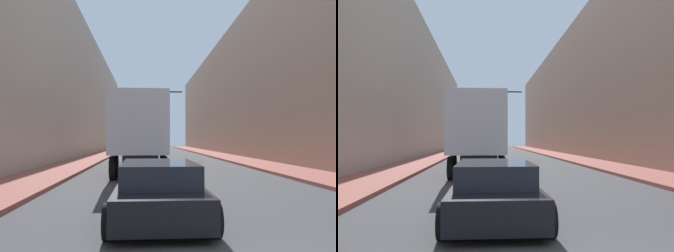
% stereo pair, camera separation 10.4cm
% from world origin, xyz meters
% --- Properties ---
extents(sidewalk_right, '(2.80, 80.00, 0.15)m').
position_xyz_m(sidewalk_right, '(6.17, 30.00, 0.07)').
color(sidewalk_right, '#9E564C').
rests_on(sidewalk_right, ground).
extents(sidewalk_left, '(2.80, 80.00, 0.15)m').
position_xyz_m(sidewalk_left, '(-6.17, 30.00, 0.07)').
color(sidewalk_left, '#9E564C').
rests_on(sidewalk_left, ground).
extents(building_right, '(6.00, 80.00, 13.85)m').
position_xyz_m(building_right, '(10.57, 30.00, 6.93)').
color(building_right, '#997A66').
rests_on(building_right, ground).
extents(building_left, '(6.00, 80.00, 13.77)m').
position_xyz_m(building_left, '(-10.57, 30.00, 6.89)').
color(building_left, '#BCB29E').
rests_on(building_left, ground).
extents(semi_truck, '(2.53, 13.24, 3.81)m').
position_xyz_m(semi_truck, '(-1.80, 17.20, 2.18)').
color(semi_truck, silver).
rests_on(semi_truck, ground).
extents(sedan_car, '(2.06, 4.71, 1.24)m').
position_xyz_m(sedan_car, '(-1.24, 4.94, 0.60)').
color(sedan_car, black).
rests_on(sedan_car, ground).
extents(traffic_signal_gantry, '(7.07, 0.35, 6.95)m').
position_xyz_m(traffic_signal_gantry, '(-2.78, 31.05, 4.97)').
color(traffic_signal_gantry, black).
rests_on(traffic_signal_gantry, ground).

